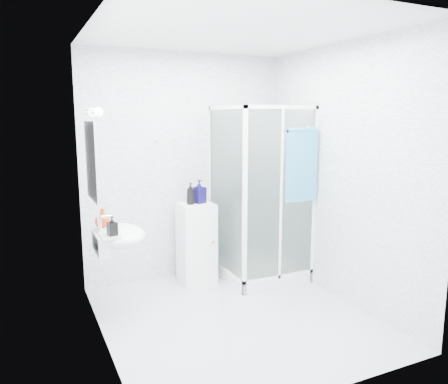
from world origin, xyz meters
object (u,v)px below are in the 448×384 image
storage_cabinet (197,243)px  soap_dispenser_black (112,226)px  hand_towel (302,163)px  shampoo_bottle_b (199,191)px  wall_basin (118,236)px  shampoo_bottle_a (190,194)px  soap_dispenser_orange (103,218)px  shower_enclosure (257,242)px

storage_cabinet → soap_dispenser_black: bearing=-143.6°
hand_towel → shampoo_bottle_b: size_ratio=2.98×
storage_cabinet → soap_dispenser_black: 1.40m
wall_basin → shampoo_bottle_a: size_ratio=2.31×
hand_towel → soap_dispenser_orange: hand_towel is taller
storage_cabinet → shampoo_bottle_a: 0.58m
shower_enclosure → storage_cabinet: (-0.66, 0.24, 0.01)m
shampoo_bottle_a → soap_dispenser_orange: shampoo_bottle_a is taller
wall_basin → shampoo_bottle_a: bearing=30.5°
soap_dispenser_orange → soap_dispenser_black: bearing=-84.2°
hand_towel → shampoo_bottle_b: 1.18m
storage_cabinet → soap_dispenser_black: soap_dispenser_black is taller
shampoo_bottle_b → soap_dispenser_orange: bearing=-157.7°
shower_enclosure → storage_cabinet: bearing=159.7°
hand_towel → shampoo_bottle_a: (-1.03, 0.63, -0.35)m
shampoo_bottle_a → storage_cabinet: bearing=11.2°
storage_cabinet → soap_dispenser_orange: size_ratio=4.89×
shower_enclosure → soap_dispenser_black: bearing=-163.7°
shower_enclosure → soap_dispenser_orange: 1.85m
shampoo_bottle_b → storage_cabinet: bearing=-163.5°
hand_towel → soap_dispenser_black: hand_towel is taller
storage_cabinet → shampoo_bottle_a: size_ratio=3.79×
shampoo_bottle_b → soap_dispenser_orange: 1.25m
shampoo_bottle_b → soap_dispenser_black: bearing=-145.8°
shower_enclosure → soap_dispenser_orange: shower_enclosure is taller
shower_enclosure → wall_basin: (-1.66, -0.32, 0.35)m
shower_enclosure → hand_towel: 1.07m
shower_enclosure → hand_towel: shower_enclosure is taller
storage_cabinet → soap_dispenser_orange: soap_dispenser_orange is taller
hand_towel → shampoo_bottle_a: 1.26m
hand_towel → soap_dispenser_black: size_ratio=4.65×
wall_basin → soap_dispenser_orange: soap_dispenser_orange is taller
wall_basin → shampoo_bottle_a: 1.10m
hand_towel → soap_dispenser_orange: 2.12m
wall_basin → soap_dispenser_black: 0.26m
hand_towel → shampoo_bottle_b: bearing=144.3°
shampoo_bottle_b → wall_basin: bearing=-151.2°
wall_basin → shampoo_bottle_a: shampoo_bottle_a is taller
shower_enclosure → wall_basin: size_ratio=3.57×
hand_towel → soap_dispenser_orange: size_ratio=4.22×
storage_cabinet → soap_dispenser_orange: (-1.11, -0.46, 0.50)m
soap_dispenser_black → storage_cabinet: bearing=34.8°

